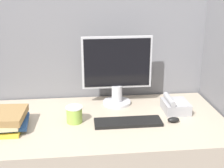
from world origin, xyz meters
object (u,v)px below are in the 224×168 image
object	(u,v)px
mouse	(173,120)
book_stack	(6,120)
keyboard	(128,122)
coffee_cup	(74,114)
desk_telephone	(175,106)
monitor	(117,72)

from	to	relation	value
mouse	book_stack	world-z (taller)	book_stack
keyboard	coffee_cup	xyz separation A→B (m)	(-0.32, 0.06, 0.04)
desk_telephone	book_stack	bearing A→B (deg)	-172.95
keyboard	mouse	xyz separation A→B (m)	(0.28, -0.01, 0.01)
mouse	coffee_cup	xyz separation A→B (m)	(-0.60, 0.07, 0.04)
monitor	desk_telephone	size ratio (longest dim) A/B	2.59
mouse	book_stack	xyz separation A→B (m)	(-0.99, 0.03, 0.04)
desk_telephone	mouse	bearing A→B (deg)	-109.70
book_stack	coffee_cup	bearing A→B (deg)	5.62
mouse	desk_telephone	world-z (taller)	desk_telephone
coffee_cup	desk_telephone	distance (m)	0.66
coffee_cup	desk_telephone	xyz separation A→B (m)	(0.66, 0.09, -0.01)
monitor	coffee_cup	size ratio (longest dim) A/B	4.67
mouse	book_stack	size ratio (longest dim) A/B	0.27
monitor	desk_telephone	xyz separation A→B (m)	(0.36, -0.17, -0.19)
monitor	desk_telephone	distance (m)	0.45
book_stack	monitor	bearing A→B (deg)	23.75
mouse	book_stack	bearing A→B (deg)	178.44
keyboard	mouse	world-z (taller)	mouse
monitor	keyboard	bearing A→B (deg)	-84.79
book_stack	desk_telephone	size ratio (longest dim) A/B	1.52
keyboard	coffee_cup	world-z (taller)	coffee_cup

